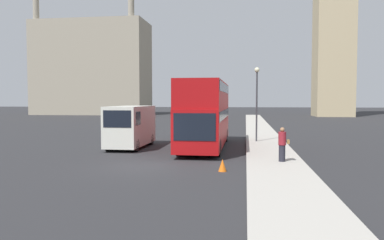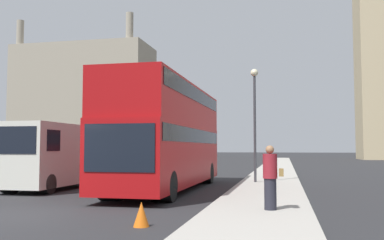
# 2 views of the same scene
# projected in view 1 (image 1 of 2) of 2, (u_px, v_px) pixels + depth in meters

# --- Properties ---
(ground_plane) EXTENTS (300.00, 300.00, 0.00)m
(ground_plane) POSITION_uv_depth(u_px,v_px,m) (141.00, 166.00, 17.97)
(ground_plane) COLOR #28282B
(sidewalk_strip) EXTENTS (2.80, 120.00, 0.15)m
(sidewalk_strip) POSITION_uv_depth(u_px,v_px,m) (277.00, 168.00, 17.05)
(sidewalk_strip) COLOR #ADA89E
(sidewalk_strip) RESTS_ON ground_plane
(building_block_distant) EXTENTS (24.39, 10.47, 24.56)m
(building_block_distant) POSITION_uv_depth(u_px,v_px,m) (92.00, 68.00, 82.24)
(building_block_distant) COLOR #9E937F
(building_block_distant) RESTS_ON ground_plane
(red_double_decker_bus) EXTENTS (2.55, 10.73, 4.30)m
(red_double_decker_bus) POSITION_uv_depth(u_px,v_px,m) (205.00, 111.00, 24.55)
(red_double_decker_bus) COLOR #A80F11
(red_double_decker_bus) RESTS_ON ground_plane
(white_van) EXTENTS (2.05, 5.33, 2.75)m
(white_van) POSITION_uv_depth(u_px,v_px,m) (130.00, 126.00, 24.60)
(white_van) COLOR silver
(white_van) RESTS_ON ground_plane
(pedestrian) EXTENTS (0.53, 0.37, 1.67)m
(pedestrian) POSITION_uv_depth(u_px,v_px,m) (282.00, 144.00, 18.24)
(pedestrian) COLOR #23232D
(pedestrian) RESTS_ON sidewalk_strip
(street_lamp) EXTENTS (0.36, 0.36, 5.37)m
(street_lamp) POSITION_uv_depth(u_px,v_px,m) (257.00, 92.00, 27.12)
(street_lamp) COLOR #38383D
(street_lamp) RESTS_ON sidewalk_strip
(parked_sedan) EXTENTS (1.70, 4.38, 1.56)m
(parked_sedan) POSITION_uv_depth(u_px,v_px,m) (187.00, 118.00, 52.32)
(parked_sedan) COLOR silver
(parked_sedan) RESTS_ON ground_plane
(traffic_cone) EXTENTS (0.36, 0.36, 0.55)m
(traffic_cone) POSITION_uv_depth(u_px,v_px,m) (222.00, 165.00, 16.51)
(traffic_cone) COLOR orange
(traffic_cone) RESTS_ON ground_plane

